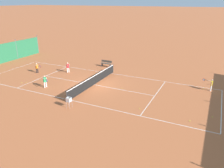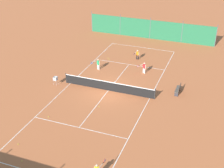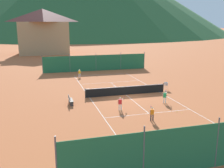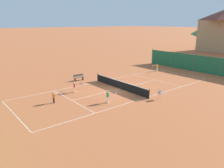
{
  "view_description": "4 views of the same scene",
  "coord_description": "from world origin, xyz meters",
  "px_view_note": "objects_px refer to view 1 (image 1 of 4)",
  "views": [
    {
      "loc": [
        18.0,
        10.79,
        8.13
      ],
      "look_at": [
        0.73,
        2.42,
        0.74
      ],
      "focal_mm": 35.0,
      "sensor_mm": 36.0,
      "label": 1
    },
    {
      "loc": [
        -9.6,
        24.3,
        14.82
      ],
      "look_at": [
        -0.56,
        0.51,
        1.07
      ],
      "focal_mm": 50.0,
      "sensor_mm": 36.0,
      "label": 2
    },
    {
      "loc": [
        -9.07,
        -26.61,
        7.84
      ],
      "look_at": [
        -1.62,
        -0.08,
        1.35
      ],
      "focal_mm": 42.0,
      "sensor_mm": 36.0,
      "label": 3
    },
    {
      "loc": [
        18.58,
        -16.22,
        7.59
      ],
      "look_at": [
        0.47,
        -1.59,
        0.96
      ],
      "focal_mm": 35.0,
      "sensor_mm": 36.0,
      "label": 4
    }
  ],
  "objects_px": {
    "tennis_net": "(94,80)",
    "tennis_ball_by_net_left": "(204,89)",
    "ball_hopper": "(69,100)",
    "tennis_ball_far_corner": "(212,117)",
    "tennis_ball_alley_left": "(140,109)",
    "tennis_ball_by_net_right": "(26,82)",
    "player_near_baseline": "(45,81)",
    "tennis_ball_service_box": "(190,121)",
    "tennis_ball_alley_right": "(122,88)",
    "courtside_bench": "(106,63)",
    "player_near_service": "(211,84)",
    "tennis_ball_near_corner": "(22,82)",
    "player_far_baseline": "(37,67)",
    "player_far_service": "(68,67)"
  },
  "relations": [
    {
      "from": "player_near_service",
      "to": "tennis_ball_near_corner",
      "type": "distance_m",
      "value": 19.08
    },
    {
      "from": "tennis_ball_by_net_right",
      "to": "ball_hopper",
      "type": "distance_m",
      "value": 8.06
    },
    {
      "from": "player_far_service",
      "to": "tennis_ball_alley_left",
      "type": "xyz_separation_m",
      "value": [
        5.2,
        10.81,
        -0.69
      ]
    },
    {
      "from": "player_near_service",
      "to": "tennis_ball_service_box",
      "type": "bearing_deg",
      "value": -8.2
    },
    {
      "from": "player_near_service",
      "to": "player_far_service",
      "type": "distance_m",
      "value": 15.71
    },
    {
      "from": "tennis_ball_alley_right",
      "to": "player_far_baseline",
      "type": "bearing_deg",
      "value": -90.89
    },
    {
      "from": "tennis_ball_far_corner",
      "to": "tennis_ball_service_box",
      "type": "distance_m",
      "value": 1.96
    },
    {
      "from": "player_near_baseline",
      "to": "ball_hopper",
      "type": "bearing_deg",
      "value": 61.71
    },
    {
      "from": "player_near_service",
      "to": "tennis_ball_by_net_left",
      "type": "xyz_separation_m",
      "value": [
        -0.16,
        -0.58,
        -0.65
      ]
    },
    {
      "from": "player_far_baseline",
      "to": "tennis_ball_by_net_right",
      "type": "bearing_deg",
      "value": 23.11
    },
    {
      "from": "tennis_ball_service_box",
      "to": "tennis_ball_alley_left",
      "type": "bearing_deg",
      "value": -93.46
    },
    {
      "from": "tennis_ball_far_corner",
      "to": "ball_hopper",
      "type": "height_order",
      "value": "ball_hopper"
    },
    {
      "from": "tennis_ball_near_corner",
      "to": "player_near_baseline",
      "type": "bearing_deg",
      "value": 91.35
    },
    {
      "from": "tennis_ball_alley_left",
      "to": "tennis_ball_near_corner",
      "type": "bearing_deg",
      "value": -90.91
    },
    {
      "from": "player_far_service",
      "to": "tennis_ball_by_net_right",
      "type": "distance_m",
      "value": 5.14
    },
    {
      "from": "player_near_baseline",
      "to": "tennis_ball_far_corner",
      "type": "bearing_deg",
      "value": 93.07
    },
    {
      "from": "tennis_ball_by_net_right",
      "to": "courtside_bench",
      "type": "relative_size",
      "value": 0.04
    },
    {
      "from": "tennis_net",
      "to": "tennis_ball_alley_left",
      "type": "relative_size",
      "value": 139.09
    },
    {
      "from": "tennis_net",
      "to": "tennis_ball_by_net_left",
      "type": "height_order",
      "value": "tennis_net"
    },
    {
      "from": "tennis_net",
      "to": "tennis_ball_far_corner",
      "type": "bearing_deg",
      "value": 80.25
    },
    {
      "from": "tennis_ball_by_net_left",
      "to": "tennis_ball_alley_right",
      "type": "xyz_separation_m",
      "value": [
        3.36,
        -7.24,
        0.0
      ]
    },
    {
      "from": "tennis_net",
      "to": "tennis_ball_alley_left",
      "type": "bearing_deg",
      "value": 63.11
    },
    {
      "from": "tennis_ball_alley_left",
      "to": "tennis_ball_by_net_right",
      "type": "relative_size",
      "value": 1.0
    },
    {
      "from": "player_far_service",
      "to": "tennis_ball_alley_right",
      "type": "bearing_deg",
      "value": 76.66
    },
    {
      "from": "player_near_baseline",
      "to": "tennis_ball_service_box",
      "type": "bearing_deg",
      "value": 87.84
    },
    {
      "from": "ball_hopper",
      "to": "tennis_ball_far_corner",
      "type": "bearing_deg",
      "value": 107.75
    },
    {
      "from": "tennis_ball_by_net_left",
      "to": "player_near_baseline",
      "type": "bearing_deg",
      "value": -65.67
    },
    {
      "from": "tennis_ball_far_corner",
      "to": "tennis_ball_by_net_right",
      "type": "bearing_deg",
      "value": -88.04
    },
    {
      "from": "tennis_ball_alley_right",
      "to": "ball_hopper",
      "type": "distance_m",
      "value": 6.06
    },
    {
      "from": "tennis_net",
      "to": "tennis_ball_by_net_right",
      "type": "xyz_separation_m",
      "value": [
        2.56,
        -6.75,
        -0.47
      ]
    },
    {
      "from": "player_near_service",
      "to": "tennis_ball_far_corner",
      "type": "distance_m",
      "value": 5.5
    },
    {
      "from": "player_near_service",
      "to": "tennis_ball_far_corner",
      "type": "xyz_separation_m",
      "value": [
        5.44,
        0.46,
        -0.65
      ]
    },
    {
      "from": "player_far_baseline",
      "to": "tennis_ball_service_box",
      "type": "distance_m",
      "value": 18.31
    },
    {
      "from": "player_far_service",
      "to": "courtside_bench",
      "type": "bearing_deg",
      "value": 144.56
    },
    {
      "from": "tennis_net",
      "to": "courtside_bench",
      "type": "distance_m",
      "value": 6.6
    },
    {
      "from": "tennis_ball_by_net_right",
      "to": "tennis_ball_far_corner",
      "type": "relative_size",
      "value": 1.0
    },
    {
      "from": "tennis_ball_by_net_right",
      "to": "tennis_ball_service_box",
      "type": "bearing_deg",
      "value": 87.52
    },
    {
      "from": "tennis_ball_alley_right",
      "to": "courtside_bench",
      "type": "relative_size",
      "value": 0.04
    },
    {
      "from": "player_near_baseline",
      "to": "tennis_ball_service_box",
      "type": "height_order",
      "value": "player_near_baseline"
    },
    {
      "from": "tennis_ball_alley_left",
      "to": "tennis_ball_by_net_right",
      "type": "distance_m",
      "value": 12.76
    },
    {
      "from": "player_near_service",
      "to": "player_far_baseline",
      "type": "relative_size",
      "value": 0.99
    },
    {
      "from": "player_far_baseline",
      "to": "tennis_ball_alley_left",
      "type": "xyz_separation_m",
      "value": [
        3.51,
        14.04,
        -0.66
      ]
    },
    {
      "from": "tennis_ball_by_net_right",
      "to": "tennis_ball_far_corner",
      "type": "xyz_separation_m",
      "value": [
        -0.62,
        18.05,
        0.0
      ]
    },
    {
      "from": "tennis_ball_by_net_right",
      "to": "tennis_ball_alley_right",
      "type": "distance_m",
      "value": 10.18
    },
    {
      "from": "tennis_ball_service_box",
      "to": "tennis_ball_alley_right",
      "type": "bearing_deg",
      "value": -117.58
    },
    {
      "from": "player_far_service",
      "to": "tennis_ball_service_box",
      "type": "xyz_separation_m",
      "value": [
        5.43,
        14.68,
        -0.69
      ]
    },
    {
      "from": "ball_hopper",
      "to": "courtside_bench",
      "type": "bearing_deg",
      "value": -167.27
    },
    {
      "from": "tennis_net",
      "to": "player_far_baseline",
      "type": "height_order",
      "value": "player_far_baseline"
    },
    {
      "from": "player_far_baseline",
      "to": "tennis_ball_by_net_left",
      "type": "xyz_separation_m",
      "value": [
        -3.19,
        18.3,
        -0.66
      ]
    },
    {
      "from": "player_far_service",
      "to": "ball_hopper",
      "type": "height_order",
      "value": "player_far_service"
    }
  ]
}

